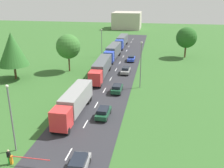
{
  "coord_description": "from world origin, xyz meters",
  "views": [
    {
      "loc": [
        9.32,
        -19.11,
        17.85
      ],
      "look_at": [
        1.47,
        26.24,
        1.41
      ],
      "focal_mm": 41.66,
      "sensor_mm": 36.0,
      "label": 1
    }
  ],
  "objects_px": {
    "car_second": "(103,112)",
    "lamppost_second": "(141,63)",
    "truck_lead": "(74,102)",
    "car_fifth": "(131,58)",
    "car_third": "(117,88)",
    "lamppost_lead": "(11,115)",
    "tree_maple": "(68,46)",
    "distant_building": "(127,20)",
    "tree_oak": "(186,38)",
    "person_lead": "(9,156)",
    "truck_third": "(113,51)",
    "barrier_gate": "(18,159)",
    "car_lead": "(78,165)",
    "truck_fourth": "(122,41)",
    "car_fourth": "(126,70)",
    "truck_second": "(101,68)",
    "tree_pine": "(12,49)",
    "lamppost_third": "(102,42)"
  },
  "relations": [
    {
      "from": "tree_maple",
      "to": "distant_building",
      "type": "height_order",
      "value": "tree_maple"
    },
    {
      "from": "car_second",
      "to": "lamppost_second",
      "type": "height_order",
      "value": "lamppost_second"
    },
    {
      "from": "truck_fourth",
      "to": "lamppost_lead",
      "type": "distance_m",
      "value": 63.09
    },
    {
      "from": "truck_lead",
      "to": "car_third",
      "type": "height_order",
      "value": "truck_lead"
    },
    {
      "from": "person_lead",
      "to": "truck_lead",
      "type": "bearing_deg",
      "value": 75.5
    },
    {
      "from": "truck_lead",
      "to": "car_fourth",
      "type": "xyz_separation_m",
      "value": [
        5.15,
        22.3,
        -1.3
      ]
    },
    {
      "from": "truck_lead",
      "to": "tree_maple",
      "type": "bearing_deg",
      "value": 110.41
    },
    {
      "from": "car_fifth",
      "to": "barrier_gate",
      "type": "height_order",
      "value": "car_fifth"
    },
    {
      "from": "truck_third",
      "to": "tree_oak",
      "type": "distance_m",
      "value": 20.94
    },
    {
      "from": "car_lead",
      "to": "lamppost_third",
      "type": "relative_size",
      "value": 0.58
    },
    {
      "from": "truck_second",
      "to": "tree_oak",
      "type": "bearing_deg",
      "value": 47.91
    },
    {
      "from": "truck_second",
      "to": "truck_fourth",
      "type": "xyz_separation_m",
      "value": [
        -0.03,
        33.69,
        -0.0
      ]
    },
    {
      "from": "lamppost_third",
      "to": "tree_pine",
      "type": "bearing_deg",
      "value": -122.02
    },
    {
      "from": "tree_pine",
      "to": "truck_lead",
      "type": "bearing_deg",
      "value": -39.3
    },
    {
      "from": "lamppost_lead",
      "to": "car_fourth",
      "type": "bearing_deg",
      "value": 74.38
    },
    {
      "from": "barrier_gate",
      "to": "tree_pine",
      "type": "bearing_deg",
      "value": 119.49
    },
    {
      "from": "car_fourth",
      "to": "barrier_gate",
      "type": "xyz_separation_m",
      "value": [
        -7.47,
        -35.1,
        -0.14
      ]
    },
    {
      "from": "truck_lead",
      "to": "lamppost_lead",
      "type": "bearing_deg",
      "value": -111.05
    },
    {
      "from": "truck_fourth",
      "to": "lamppost_second",
      "type": "height_order",
      "value": "lamppost_second"
    },
    {
      "from": "truck_third",
      "to": "truck_fourth",
      "type": "xyz_separation_m",
      "value": [
        0.14,
        17.13,
        -0.09
      ]
    },
    {
      "from": "truck_lead",
      "to": "lamppost_second",
      "type": "bearing_deg",
      "value": 56.55
    },
    {
      "from": "truck_fourth",
      "to": "car_fourth",
      "type": "distance_m",
      "value": 30.71
    },
    {
      "from": "truck_second",
      "to": "truck_fourth",
      "type": "distance_m",
      "value": 33.69
    },
    {
      "from": "lamppost_third",
      "to": "tree_pine",
      "type": "height_order",
      "value": "tree_pine"
    },
    {
      "from": "tree_oak",
      "to": "tree_pine",
      "type": "bearing_deg",
      "value": -145.22
    },
    {
      "from": "car_fifth",
      "to": "tree_oak",
      "type": "xyz_separation_m",
      "value": [
        14.67,
        6.96,
        4.84
      ]
    },
    {
      "from": "truck_fourth",
      "to": "car_lead",
      "type": "xyz_separation_m",
      "value": [
        4.35,
        -65.39,
        -1.3
      ]
    },
    {
      "from": "truck_second",
      "to": "car_second",
      "type": "bearing_deg",
      "value": -77.03
    },
    {
      "from": "truck_third",
      "to": "distant_building",
      "type": "bearing_deg",
      "value": 93.28
    },
    {
      "from": "tree_maple",
      "to": "distant_building",
      "type": "bearing_deg",
      "value": 86.59
    },
    {
      "from": "tree_maple",
      "to": "car_third",
      "type": "bearing_deg",
      "value": -42.13
    },
    {
      "from": "car_fifth",
      "to": "distant_building",
      "type": "distance_m",
      "value": 66.15
    },
    {
      "from": "tree_oak",
      "to": "person_lead",
      "type": "bearing_deg",
      "value": -113.46
    },
    {
      "from": "car_lead",
      "to": "car_second",
      "type": "height_order",
      "value": "car_second"
    },
    {
      "from": "tree_oak",
      "to": "car_second",
      "type": "bearing_deg",
      "value": -110.64
    },
    {
      "from": "truck_fourth",
      "to": "car_second",
      "type": "distance_m",
      "value": 52.9
    },
    {
      "from": "tree_oak",
      "to": "distant_building",
      "type": "relative_size",
      "value": 0.61
    },
    {
      "from": "lamppost_second",
      "to": "tree_oak",
      "type": "xyz_separation_m",
      "value": [
        10.9,
        27.09,
        0.63
      ]
    },
    {
      "from": "truck_lead",
      "to": "car_fifth",
      "type": "distance_m",
      "value": 34.25
    },
    {
      "from": "truck_second",
      "to": "car_fifth",
      "type": "xyz_separation_m",
      "value": [
        5.11,
        14.94,
        -1.29
      ]
    },
    {
      "from": "truck_third",
      "to": "car_fourth",
      "type": "distance_m",
      "value": 14.18
    },
    {
      "from": "tree_pine",
      "to": "lamppost_lead",
      "type": "bearing_deg",
      "value": -60.98
    },
    {
      "from": "truck_third",
      "to": "tree_oak",
      "type": "relative_size",
      "value": 1.52
    },
    {
      "from": "lamppost_lead",
      "to": "car_fifth",
      "type": "bearing_deg",
      "value": 78.16
    },
    {
      "from": "barrier_gate",
      "to": "car_lead",
      "type": "bearing_deg",
      "value": -0.21
    },
    {
      "from": "car_third",
      "to": "lamppost_second",
      "type": "height_order",
      "value": "lamppost_second"
    },
    {
      "from": "truck_third",
      "to": "barrier_gate",
      "type": "height_order",
      "value": "truck_third"
    },
    {
      "from": "truck_second",
      "to": "tree_maple",
      "type": "bearing_deg",
      "value": 158.56
    },
    {
      "from": "distant_building",
      "to": "lamppost_lead",
      "type": "bearing_deg",
      "value": -90.17
    },
    {
      "from": "person_lead",
      "to": "tree_pine",
      "type": "xyz_separation_m",
      "value": [
        -14.47,
        27.41,
        5.54
      ]
    }
  ]
}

